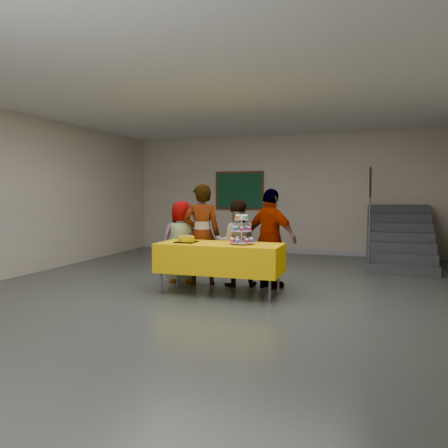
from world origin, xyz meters
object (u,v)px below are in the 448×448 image
(schoolchild_c, at_px, (236,243))
(schoolchild_d, at_px, (271,239))
(cupcake_stand, at_px, (242,232))
(noticeboard, at_px, (239,191))
(staircase, at_px, (398,241))
(bear_cake, at_px, (186,239))
(schoolchild_a, at_px, (181,241))
(schoolchild_b, at_px, (202,234))
(bake_table, at_px, (220,257))

(schoolchild_c, bearing_deg, schoolchild_d, 160.98)
(cupcake_stand, height_order, noticeboard, noticeboard)
(schoolchild_d, height_order, staircase, staircase)
(bear_cake, xyz_separation_m, staircase, (3.25, 4.02, -0.34))
(schoolchild_c, xyz_separation_m, staircase, (2.66, 3.34, -0.22))
(cupcake_stand, xyz_separation_m, noticeboard, (-1.48, 4.80, 0.65))
(schoolchild_a, relative_size, schoolchild_b, 0.83)
(bake_table, height_order, schoolchild_d, schoolchild_d)
(schoolchild_c, bearing_deg, cupcake_stand, 93.44)
(bake_table, height_order, cupcake_stand, cupcake_stand)
(staircase, relative_size, noticeboard, 1.85)
(bake_table, height_order, noticeboard, noticeboard)
(schoolchild_c, bearing_deg, noticeboard, -94.29)
(schoolchild_a, relative_size, staircase, 0.58)
(bake_table, xyz_separation_m, schoolchild_a, (-0.92, 0.64, 0.14))
(cupcake_stand, distance_m, schoolchild_a, 1.44)
(schoolchild_c, height_order, noticeboard, noticeboard)
(schoolchild_a, height_order, schoolchild_c, schoolchild_c)
(cupcake_stand, height_order, schoolchild_a, schoolchild_a)
(schoolchild_a, xyz_separation_m, schoolchild_d, (1.57, -0.01, 0.10))
(schoolchild_b, bearing_deg, schoolchild_c, 165.68)
(cupcake_stand, distance_m, schoolchild_d, 0.72)
(bake_table, xyz_separation_m, staircase, (2.72, 3.96, -0.07))
(bake_table, relative_size, schoolchild_a, 1.34)
(schoolchild_b, height_order, noticeboard, noticeboard)
(noticeboard, bearing_deg, bear_cake, -82.81)
(noticeboard, bearing_deg, bake_table, -76.68)
(bake_table, height_order, schoolchild_b, schoolchild_b)
(schoolchild_c, height_order, staircase, staircase)
(cupcake_stand, distance_m, schoolchild_c, 0.72)
(staircase, height_order, noticeboard, noticeboard)
(schoolchild_d, xyz_separation_m, staircase, (2.08, 3.33, -0.31))
(schoolchild_b, xyz_separation_m, schoolchild_d, (1.16, 0.07, -0.04))
(schoolchild_b, height_order, schoolchild_c, schoolchild_b)
(staircase, distance_m, noticeboard, 4.10)
(staircase, bearing_deg, schoolchild_d, -121.95)
(noticeboard, bearing_deg, schoolchild_a, -87.05)
(staircase, xyz_separation_m, noticeboard, (-3.86, 0.84, 1.11))
(bake_table, height_order, staircase, staircase)
(schoolchild_c, distance_m, staircase, 4.28)
(schoolchild_b, bearing_deg, schoolchild_a, -30.08)
(cupcake_stand, xyz_separation_m, schoolchild_a, (-1.27, 0.64, -0.25))
(schoolchild_c, relative_size, staircase, 0.59)
(cupcake_stand, bearing_deg, staircase, 59.00)
(schoolchild_a, bearing_deg, schoolchild_d, 160.59)
(schoolchild_b, distance_m, schoolchild_d, 1.17)
(bear_cake, bearing_deg, noticeboard, 97.19)
(cupcake_stand, distance_m, noticeboard, 5.06)
(cupcake_stand, relative_size, noticeboard, 0.34)
(schoolchild_d, bearing_deg, staircase, -98.40)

